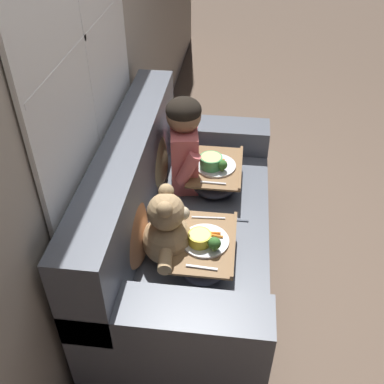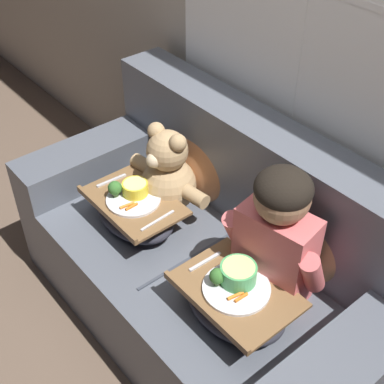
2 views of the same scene
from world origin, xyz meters
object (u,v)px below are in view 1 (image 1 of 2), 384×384
(couch, at_px, (179,231))
(lap_tray_teddy, at_px, (205,250))
(throw_pillow_behind_child, at_px, (155,155))
(child_figure, at_px, (184,139))
(throw_pillow_behind_teddy, at_px, (131,227))
(teddy_bear, at_px, (168,232))
(lap_tray_child, at_px, (215,174))

(couch, bearing_deg, lap_tray_teddy, -150.67)
(throw_pillow_behind_child, distance_m, child_figure, 0.21)
(throw_pillow_behind_teddy, relative_size, lap_tray_teddy, 0.97)
(couch, relative_size, lap_tray_teddy, 3.92)
(teddy_bear, height_order, lap_tray_child, teddy_bear)
(throw_pillow_behind_child, relative_size, lap_tray_teddy, 0.93)
(lap_tray_teddy, bearing_deg, throw_pillow_behind_child, 29.68)
(throw_pillow_behind_child, bearing_deg, couch, -149.98)
(lap_tray_teddy, bearing_deg, throw_pillow_behind_teddy, 89.73)
(couch, height_order, lap_tray_child, couch)
(throw_pillow_behind_child, bearing_deg, teddy_bear, -164.05)
(throw_pillow_behind_child, distance_m, teddy_bear, 0.65)
(couch, distance_m, throw_pillow_behind_child, 0.47)
(throw_pillow_behind_teddy, distance_m, lap_tray_child, 0.73)
(throw_pillow_behind_teddy, xyz_separation_m, lap_tray_child, (0.62, -0.36, -0.11))
(child_figure, xyz_separation_m, lap_tray_teddy, (-0.63, -0.18, -0.23))
(couch, height_order, throw_pillow_behind_teddy, couch)
(lap_tray_teddy, bearing_deg, lap_tray_child, 0.08)
(throw_pillow_behind_child, bearing_deg, throw_pillow_behind_teddy, 180.00)
(couch, bearing_deg, teddy_bear, 179.60)
(child_figure, bearing_deg, lap_tray_teddy, -163.70)
(throw_pillow_behind_child, relative_size, child_figure, 0.73)
(couch, height_order, throw_pillow_behind_child, couch)
(throw_pillow_behind_child, xyz_separation_m, teddy_bear, (-0.63, -0.18, -0.01))
(teddy_bear, distance_m, lap_tray_teddy, 0.20)
(teddy_bear, bearing_deg, throw_pillow_behind_teddy, 90.20)
(couch, relative_size, child_figure, 3.04)
(couch, relative_size, lap_tray_child, 3.96)
(couch, bearing_deg, lap_tray_child, -29.50)
(child_figure, relative_size, lap_tray_child, 1.30)
(throw_pillow_behind_teddy, relative_size, child_figure, 0.75)
(throw_pillow_behind_child, distance_m, lap_tray_teddy, 0.73)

